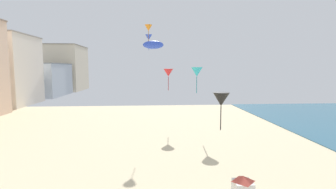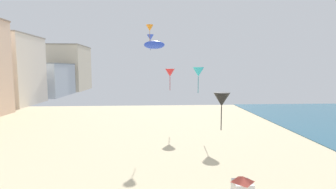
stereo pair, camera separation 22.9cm
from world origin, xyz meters
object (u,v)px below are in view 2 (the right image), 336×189
at_px(lifeguard_stand, 242,187).
at_px(kite_blue_delta, 150,37).
at_px(kite_orange_delta, 150,28).
at_px(kite_cyan_delta_2, 198,72).
at_px(kite_red_delta, 170,73).
at_px(kite_black_delta, 222,99).
at_px(kite_blue_parafoil, 154,45).

xyz_separation_m(lifeguard_stand, kite_blue_delta, (-5.84, 24.23, 11.81)).
bearing_deg(lifeguard_stand, kite_orange_delta, 102.62).
distance_m(kite_blue_delta, kite_cyan_delta_2, 9.00).
height_order(kite_red_delta, kite_blue_delta, kite_blue_delta).
xyz_separation_m(kite_red_delta, kite_black_delta, (3.28, -18.73, -1.96)).
height_order(lifeguard_stand, kite_blue_parafoil, kite_blue_parafoil).
bearing_deg(lifeguard_stand, kite_red_delta, 89.81).
distance_m(kite_red_delta, kite_blue_delta, 6.29).
xyz_separation_m(lifeguard_stand, kite_orange_delta, (-5.81, 16.85, 12.06)).
distance_m(kite_cyan_delta_2, kite_black_delta, 14.87).
bearing_deg(kite_orange_delta, kite_black_delta, -57.76).
bearing_deg(lifeguard_stand, kite_cyan_delta_2, 80.82).
bearing_deg(kite_red_delta, lifeguard_stand, -83.80).
relative_size(kite_orange_delta, kite_blue_delta, 0.88).
height_order(lifeguard_stand, kite_blue_delta, kite_blue_delta).
height_order(kite_blue_parafoil, kite_cyan_delta_2, kite_blue_parafoil).
distance_m(lifeguard_stand, kite_cyan_delta_2, 22.60).
height_order(lifeguard_stand, kite_orange_delta, kite_orange_delta).
relative_size(kite_orange_delta, kite_red_delta, 0.59).
bearing_deg(kite_blue_parafoil, kite_cyan_delta_2, 49.01).
bearing_deg(kite_blue_delta, kite_red_delta, 24.05).
xyz_separation_m(kite_orange_delta, kite_blue_parafoil, (0.54, -2.55, -2.24)).
distance_m(lifeguard_stand, kite_blue_delta, 27.58).
bearing_deg(lifeguard_stand, kite_blue_parafoil, 103.82).
bearing_deg(kite_black_delta, kite_blue_parafoil, 127.75).
height_order(lifeguard_stand, kite_black_delta, kite_black_delta).
relative_size(kite_blue_parafoil, kite_red_delta, 0.67).
relative_size(lifeguard_stand, kite_black_delta, 0.77).
bearing_deg(kite_blue_parafoil, kite_red_delta, 77.59).
height_order(kite_blue_delta, kite_cyan_delta_2, kite_blue_delta).
distance_m(lifeguard_stand, kite_black_delta, 8.24).
bearing_deg(kite_black_delta, kite_orange_delta, 122.24).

